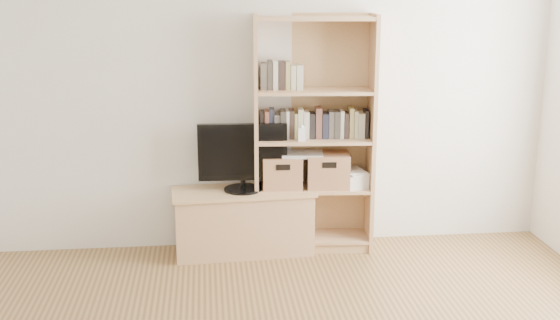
{
  "coord_description": "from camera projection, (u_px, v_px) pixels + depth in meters",
  "views": [
    {
      "loc": [
        -0.51,
        -2.95,
        2.12
      ],
      "look_at": [
        0.01,
        1.9,
        0.85
      ],
      "focal_mm": 45.0,
      "sensor_mm": 36.0,
      "label": 1
    }
  ],
  "objects": [
    {
      "name": "back_wall",
      "position": [
        270.0,
        86.0,
        5.5
      ],
      "size": [
        4.5,
        0.02,
        2.6
      ],
      "primitive_type": "cube",
      "color": "silver",
      "rests_on": "floor"
    },
    {
      "name": "tv_stand",
      "position": [
        243.0,
        223.0,
        5.55
      ],
      "size": [
        1.09,
        0.47,
        0.49
      ],
      "primitive_type": "cube",
      "rotation": [
        0.0,
        0.0,
        0.06
      ],
      "color": "tan",
      "rests_on": "floor"
    },
    {
      "name": "bookshelf",
      "position": [
        314.0,
        135.0,
        5.47
      ],
      "size": [
        0.95,
        0.4,
        1.86
      ],
      "primitive_type": "cube",
      "rotation": [
        0.0,
        0.0,
        -0.07
      ],
      "color": "tan",
      "rests_on": "floor"
    },
    {
      "name": "television",
      "position": [
        243.0,
        157.0,
        5.41
      ],
      "size": [
        0.69,
        0.08,
        0.54
      ],
      "primitive_type": "cube",
      "rotation": [
        0.0,
        0.0,
        -0.04
      ],
      "color": "black",
      "rests_on": "tv_stand"
    },
    {
      "name": "books_row_mid",
      "position": [
        314.0,
        125.0,
        5.47
      ],
      "size": [
        0.78,
        0.24,
        0.2
      ],
      "primitive_type": "cube",
      "rotation": [
        0.0,
        0.0,
        -0.11
      ],
      "color": "black",
      "rests_on": "bookshelf"
    },
    {
      "name": "books_row_upper",
      "position": [
        288.0,
        76.0,
        5.37
      ],
      "size": [
        0.38,
        0.16,
        0.2
      ],
      "primitive_type": "cube",
      "rotation": [
        0.0,
        0.0,
        -0.08
      ],
      "color": "black",
      "rests_on": "bookshelf"
    },
    {
      "name": "baby_monitor",
      "position": [
        302.0,
        134.0,
        5.36
      ],
      "size": [
        0.05,
        0.03,
        0.1
      ],
      "primitive_type": "cube",
      "rotation": [
        0.0,
        0.0,
        -0.0
      ],
      "color": "white",
      "rests_on": "bookshelf"
    },
    {
      "name": "basket_left",
      "position": [
        282.0,
        171.0,
        5.53
      ],
      "size": [
        0.32,
        0.27,
        0.25
      ],
      "primitive_type": "cube",
      "rotation": [
        0.0,
        0.0,
        -0.05
      ],
      "color": "#9E6947",
      "rests_on": "bookshelf"
    },
    {
      "name": "basket_right",
      "position": [
        328.0,
        170.0,
        5.54
      ],
      "size": [
        0.35,
        0.3,
        0.27
      ],
      "primitive_type": "cube",
      "rotation": [
        0.0,
        0.0,
        -0.1
      ],
      "color": "#9E6947",
      "rests_on": "bookshelf"
    },
    {
      "name": "laptop",
      "position": [
        302.0,
        154.0,
        5.49
      ],
      "size": [
        0.34,
        0.26,
        0.02
      ],
      "primitive_type": "cube",
      "rotation": [
        0.0,
        0.0,
        -0.13
      ],
      "color": "silver",
      "rests_on": "basket_left"
    },
    {
      "name": "magazine_stack",
      "position": [
        354.0,
        179.0,
        5.56
      ],
      "size": [
        0.21,
        0.27,
        0.11
      ],
      "primitive_type": "cube",
      "rotation": [
        0.0,
        0.0,
        0.17
      ],
      "color": "silver",
      "rests_on": "bookshelf"
    }
  ]
}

